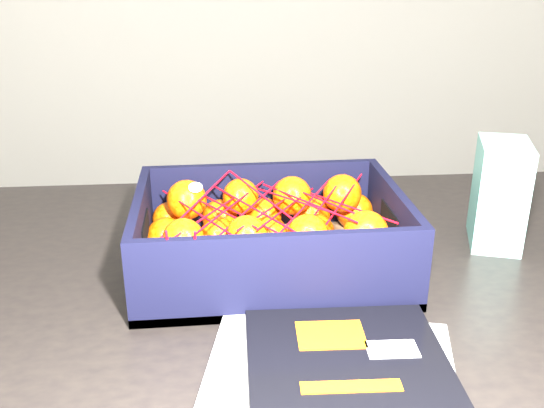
{
  "coord_description": "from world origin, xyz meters",
  "views": [
    {
      "loc": [
        -0.32,
        -1.07,
        1.16
      ],
      "look_at": [
        -0.24,
        -0.33,
        0.86
      ],
      "focal_mm": 40.63,
      "sensor_mm": 36.0,
      "label": 1
    }
  ],
  "objects": [
    {
      "name": "mesh_net",
      "position": [
        -0.25,
        -0.31,
        0.85
      ],
      "size": [
        0.3,
        0.24,
        0.09
      ],
      "color": "red",
      "rests_on": "clementine_heap"
    },
    {
      "name": "clementine_heap",
      "position": [
        -0.23,
        -0.3,
        0.8
      ],
      "size": [
        0.34,
        0.26,
        0.1
      ],
      "color": "#E04B04",
      "rests_on": "produce_crate"
    },
    {
      "name": "magazine_stack",
      "position": [
        -0.2,
        -0.58,
        0.76
      ],
      "size": [
        0.32,
        0.33,
        0.02
      ],
      "color": "#B6B7B2",
      "rests_on": "table"
    },
    {
      "name": "table",
      "position": [
        -0.21,
        -0.33,
        0.65
      ],
      "size": [
        1.22,
        0.82,
        0.75
      ],
      "color": "black",
      "rests_on": "ground"
    },
    {
      "name": "retail_carton",
      "position": [
        0.11,
        -0.25,
        0.83
      ],
      "size": [
        0.1,
        0.12,
        0.16
      ],
      "primitive_type": "cube",
      "rotation": [
        0.0,
        0.0,
        -0.32
      ],
      "color": "silver",
      "rests_on": "table"
    },
    {
      "name": "produce_crate",
      "position": [
        -0.24,
        -0.3,
        0.79
      ],
      "size": [
        0.36,
        0.27,
        0.11
      ],
      "color": "olive",
      "rests_on": "table"
    }
  ]
}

